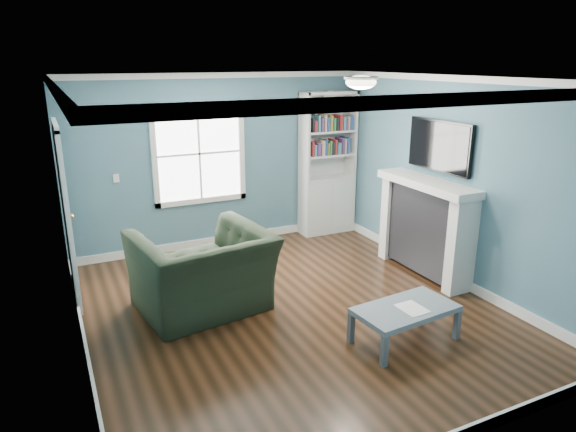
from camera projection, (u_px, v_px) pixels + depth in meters
name	position (u px, v px, depth m)	size (l,w,h in m)	color
floor	(291.00, 309.00, 5.96)	(5.00, 5.00, 0.00)	black
room_walls	(292.00, 176.00, 5.49)	(5.00, 5.00, 5.00)	#436D7F
trim	(292.00, 207.00, 5.59)	(4.50, 5.00, 2.60)	white
window	(199.00, 154.00, 7.55)	(1.40, 0.06, 1.50)	white
bookshelf	(327.00, 178.00, 8.40)	(0.90, 0.35, 2.31)	silver
fireplace	(425.00, 228.00, 6.80)	(0.44, 1.58, 1.30)	black
tv	(440.00, 146.00, 6.53)	(0.06, 1.10, 0.65)	black
door	(66.00, 214.00, 5.93)	(0.12, 0.98, 2.17)	silver
ceiling_fixture	(361.00, 81.00, 5.67)	(0.38, 0.38, 0.15)	white
light_switch	(116.00, 178.00, 7.12)	(0.08, 0.01, 0.12)	white
recliner	(202.00, 259.00, 5.79)	(1.43, 0.93, 1.25)	black
coffee_table	(405.00, 311.00, 5.22)	(1.08, 0.66, 0.38)	#4A5159
paper_sheet	(412.00, 308.00, 5.17)	(0.24, 0.30, 0.00)	white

